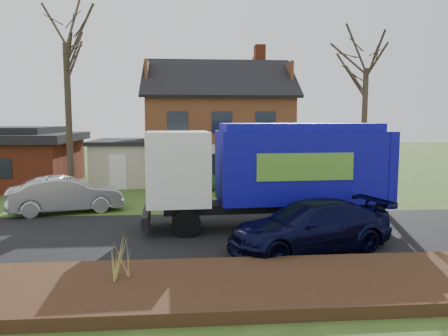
{
  "coord_description": "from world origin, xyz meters",
  "views": [
    {
      "loc": [
        -0.08,
        -15.51,
        4.21
      ],
      "look_at": [
        1.46,
        2.5,
        2.17
      ],
      "focal_mm": 35.0,
      "sensor_mm": 36.0,
      "label": 1
    }
  ],
  "objects": [
    {
      "name": "main_house",
      "position": [
        1.49,
        13.91,
        4.03
      ],
      "size": [
        12.95,
        8.95,
        9.26
      ],
      "color": "beige",
      "rests_on": "ground"
    },
    {
      "name": "road",
      "position": [
        0.0,
        0.0,
        0.01
      ],
      "size": [
        80.0,
        7.0,
        0.02
      ],
      "primitive_type": "cube",
      "color": "black",
      "rests_on": "ground"
    },
    {
      "name": "ground",
      "position": [
        0.0,
        0.0,
        0.0
      ],
      "size": [
        120.0,
        120.0,
        0.0
      ],
      "primitive_type": "plane",
      "color": "#2F4E1A",
      "rests_on": "ground"
    },
    {
      "name": "tree_back",
      "position": [
        5.63,
        23.0,
        9.61
      ],
      "size": [
        3.64,
        3.64,
        11.53
      ],
      "color": "#453829",
      "rests_on": "ground"
    },
    {
      "name": "tree_front_east",
      "position": [
        10.39,
        9.59,
        8.29
      ],
      "size": [
        3.67,
        3.67,
        10.2
      ],
      "color": "#433228",
      "rests_on": "ground"
    },
    {
      "name": "garbage_truck",
      "position": [
        3.26,
        0.96,
        2.33
      ],
      "size": [
        9.53,
        2.97,
        4.04
      ],
      "rotation": [
        0.0,
        0.0,
        0.05
      ],
      "color": "black",
      "rests_on": "ground"
    },
    {
      "name": "mulch_verge",
      "position": [
        0.0,
        -5.3,
        0.15
      ],
      "size": [
        80.0,
        3.5,
        0.3
      ],
      "primitive_type": "cube",
      "color": "black",
      "rests_on": "ground"
    },
    {
      "name": "navy_wagon",
      "position": [
        3.82,
        -2.13,
        0.79
      ],
      "size": [
        5.86,
        3.74,
        1.58
      ],
      "primitive_type": "imported",
      "rotation": [
        0.0,
        0.0,
        -1.27
      ],
      "color": "black",
      "rests_on": "ground"
    },
    {
      "name": "grass_clump_mid",
      "position": [
        -1.74,
        -5.02,
        0.81
      ],
      "size": [
        0.37,
        0.3,
        1.03
      ],
      "color": "tan",
      "rests_on": "mulch_verge"
    },
    {
      "name": "silver_sedan",
      "position": [
        -5.53,
        4.43,
        0.81
      ],
      "size": [
        5.21,
        3.1,
        1.62
      ],
      "primitive_type": "imported",
      "rotation": [
        0.0,
        0.0,
        1.87
      ],
      "color": "#AFB2B7",
      "rests_on": "ground"
    },
    {
      "name": "tree_front_west",
      "position": [
        -6.38,
        8.64,
        9.37
      ],
      "size": [
        3.83,
        3.83,
        11.37
      ],
      "color": "#3A3023",
      "rests_on": "ground"
    }
  ]
}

